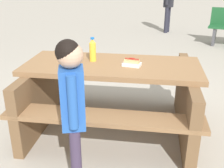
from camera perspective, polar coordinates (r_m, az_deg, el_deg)
name	(u,v)px	position (r m, az deg, el deg)	size (l,w,h in m)	color
ground_plane	(112,127)	(3.15, 0.00, -8.87)	(30.00, 30.00, 0.00)	#ADA599
picnic_table	(112,91)	(2.95, 0.00, -1.44)	(1.98, 1.63, 0.75)	olive
soda_bottle	(93,50)	(2.91, -4.03, 7.00)	(0.07, 0.07, 0.25)	yellow
hotdog_tray	(132,63)	(2.77, 4.13, 4.39)	(0.21, 0.16, 0.08)	white
child_in_coat	(72,99)	(2.01, -8.21, -3.07)	(0.20, 0.30, 1.21)	#3F334C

